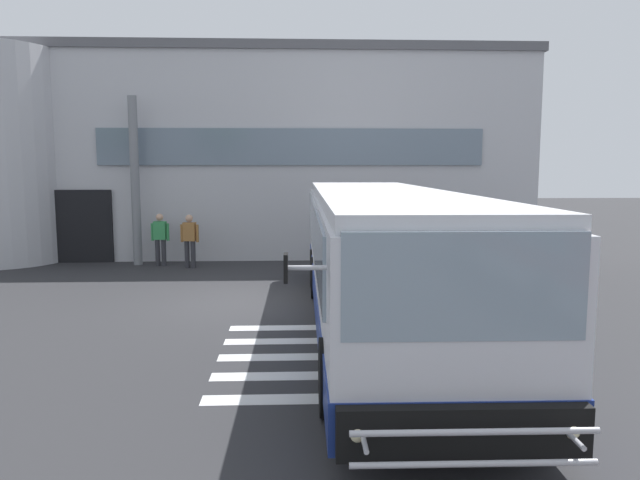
% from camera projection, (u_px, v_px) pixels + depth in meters
% --- Properties ---
extents(ground_plane, '(80.00, 90.00, 0.02)m').
position_uv_depth(ground_plane, '(249.00, 301.00, 13.96)').
color(ground_plane, '#2B2B2D').
rests_on(ground_plane, ground).
extents(bay_paint_stripes, '(4.40, 3.96, 0.01)m').
position_uv_depth(bay_paint_stripes, '(350.00, 356.00, 9.88)').
color(bay_paint_stripes, silver).
rests_on(bay_paint_stripes, ground).
extents(terminal_building, '(20.47, 13.80, 7.23)m').
position_uv_depth(terminal_building, '(253.00, 156.00, 24.96)').
color(terminal_building, '#B7B7BC').
rests_on(terminal_building, ground).
extents(entry_support_column, '(0.28, 0.28, 5.36)m').
position_uv_depth(entry_support_column, '(135.00, 182.00, 18.81)').
color(entry_support_column, slate).
rests_on(entry_support_column, ground).
extents(bus_main_foreground, '(3.16, 12.29, 2.70)m').
position_uv_depth(bus_main_foreground, '(381.00, 261.00, 11.45)').
color(bus_main_foreground, silver).
rests_on(bus_main_foreground, ground).
extents(passenger_near_column, '(0.59, 0.40, 1.68)m').
position_uv_depth(passenger_near_column, '(161.00, 236.00, 18.80)').
color(passenger_near_column, '#2D2D33').
rests_on(passenger_near_column, ground).
extents(passenger_by_doorway, '(0.58, 0.28, 1.68)m').
position_uv_depth(passenger_by_doorway, '(190.00, 238.00, 18.42)').
color(passenger_by_doorway, '#2D2D33').
rests_on(passenger_by_doorway, ground).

